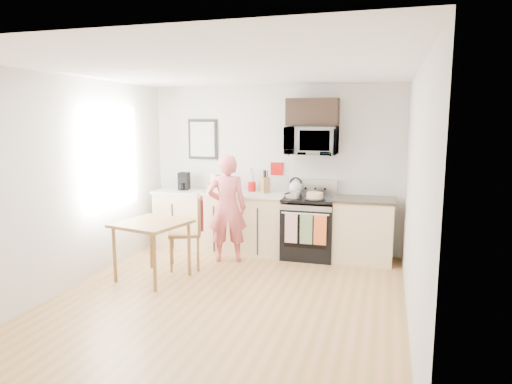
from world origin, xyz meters
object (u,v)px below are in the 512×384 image
(microwave, at_px, (312,141))
(cake, at_px, (315,196))
(range, at_px, (309,229))
(person, at_px, (227,208))
(dining_table, at_px, (152,229))
(chair, at_px, (195,222))

(microwave, relative_size, cake, 2.55)
(range, distance_m, person, 1.29)
(person, height_order, cake, person)
(range, height_order, person, person)
(dining_table, bearing_deg, person, 56.08)
(microwave, bearing_deg, range, -89.94)
(microwave, bearing_deg, cake, -68.77)
(dining_table, relative_size, chair, 0.83)
(microwave, distance_m, cake, 0.84)
(chair, height_order, cake, chair)
(person, height_order, chair, person)
(dining_table, relative_size, cake, 2.88)
(chair, bearing_deg, cake, 2.09)
(chair, relative_size, cake, 3.45)
(dining_table, bearing_deg, microwave, 42.29)
(cake, bearing_deg, person, -163.63)
(person, bearing_deg, microwave, -170.30)
(person, xyz_separation_m, chair, (-0.33, -0.41, -0.13))
(cake, bearing_deg, microwave, 111.23)
(range, relative_size, microwave, 1.53)
(person, distance_m, cake, 1.29)
(cake, bearing_deg, dining_table, -144.33)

